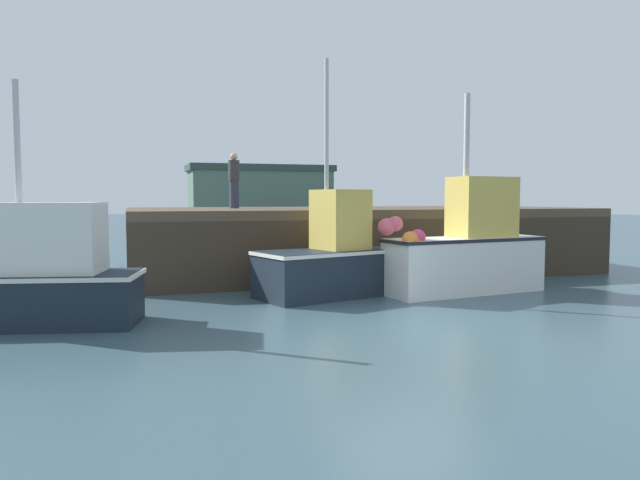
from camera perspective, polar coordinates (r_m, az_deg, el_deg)
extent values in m
cube|color=#38515B|center=(10.95, 7.91, -8.53)|extent=(120.00, 160.00, 0.10)
cube|color=brown|center=(19.03, 3.69, 2.69)|extent=(14.01, 6.17, 0.25)
cube|color=#392E23|center=(16.37, 7.44, -1.07)|extent=(14.01, 0.24, 1.75)
cylinder|color=#392E23|center=(14.96, -16.37, -1.68)|extent=(0.38, 0.38, 1.75)
cylinder|color=#392E23|center=(16.47, 7.26, -1.03)|extent=(0.38, 0.38, 1.75)
cylinder|color=#392E23|center=(20.16, 24.57, -0.44)|extent=(0.38, 0.38, 1.75)
cylinder|color=#392E23|center=(20.80, -10.09, -0.01)|extent=(0.38, 0.38, 1.75)
cylinder|color=#392E23|center=(23.43, 10.75, 0.43)|extent=(0.38, 0.38, 1.75)
cylinder|color=#392E23|center=(15.38, -3.98, -1.37)|extent=(6.65, 0.19, 1.59)
cube|color=#19232D|center=(12.15, -26.46, -5.11)|extent=(4.26, 2.23, 0.97)
cube|color=silver|center=(12.09, -26.52, -3.08)|extent=(4.35, 2.27, 0.08)
cube|color=silver|center=(11.86, -24.34, 0.20)|extent=(2.00, 1.49, 1.28)
cylinder|color=#B7B7BC|center=(12.05, -26.89, 8.38)|extent=(0.11, 0.11, 2.17)
cube|color=#19232D|center=(14.12, 0.62, -3.18)|extent=(3.53, 2.40, 1.10)
cube|color=silver|center=(14.07, 0.62, -1.15)|extent=(3.60, 2.45, 0.08)
cube|color=gold|center=(14.25, 1.95, 1.97)|extent=(1.34, 1.37, 1.41)
cylinder|color=#B7B7BC|center=(14.11, 0.63, 10.94)|extent=(0.10, 0.10, 3.01)
cube|color=silver|center=(15.04, 13.59, -2.35)|extent=(4.21, 1.75, 1.36)
cube|color=black|center=(14.98, 13.63, 0.05)|extent=(4.29, 1.79, 0.08)
cube|color=gold|center=(15.28, 15.16, 3.05)|extent=(1.70, 1.12, 1.47)
cylinder|color=#B7B7BC|center=(15.02, 13.80, 9.66)|extent=(0.14, 0.14, 1.99)
sphere|color=#EA5B70|center=(14.23, 7.18, 1.53)|extent=(0.36, 0.36, 0.36)
sphere|color=orange|center=(13.53, 8.60, 0.00)|extent=(0.39, 0.39, 0.39)
sphere|color=#EA5B70|center=(14.19, 6.33, 1.24)|extent=(0.41, 0.41, 0.41)
sphere|color=#DB3866|center=(13.65, 9.28, 0.28)|extent=(0.36, 0.36, 0.36)
cylinder|color=#2D3342|center=(18.43, -8.17, 4.31)|extent=(0.29, 0.29, 0.84)
cylinder|color=#333338|center=(18.45, -8.19, 6.57)|extent=(0.34, 0.34, 0.61)
sphere|color=tan|center=(18.47, -8.21, 7.86)|extent=(0.22, 0.22, 0.22)
cube|color=#4C6656|center=(48.27, -5.73, 3.88)|extent=(10.94, 4.57, 4.40)
cube|color=#2D3D34|center=(48.33, -5.75, 6.78)|extent=(11.38, 4.75, 0.50)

